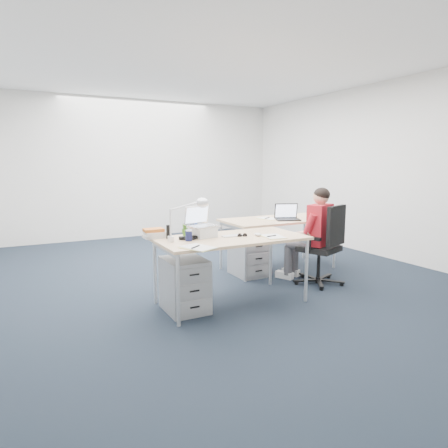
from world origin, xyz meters
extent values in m
plane|color=black|center=(0.00, 0.00, 0.00)|extent=(7.00, 7.00, 0.00)
cube|color=silver|center=(0.00, 3.50, 1.40)|extent=(6.00, 0.02, 2.80)
cube|color=silver|center=(3.00, 0.00, 1.40)|extent=(0.02, 7.00, 2.80)
cube|color=white|center=(0.00, 0.00, 2.80)|extent=(6.00, 7.00, 0.01)
cube|color=#DDB07F|center=(-0.23, -0.95, 0.71)|extent=(1.60, 0.80, 0.03)
cylinder|color=#B7BABC|center=(-0.98, -1.30, 0.35)|extent=(0.04, 0.04, 0.70)
cylinder|color=#B7BABC|center=(0.52, -1.30, 0.35)|extent=(0.04, 0.04, 0.70)
cylinder|color=#B7BABC|center=(-0.98, -0.60, 0.35)|extent=(0.04, 0.04, 0.70)
cylinder|color=#B7BABC|center=(0.52, -0.60, 0.35)|extent=(0.04, 0.04, 0.70)
cube|color=#DDB07F|center=(1.05, 0.00, 0.71)|extent=(1.60, 0.80, 0.03)
cylinder|color=#B7BABC|center=(0.30, -0.35, 0.35)|extent=(0.04, 0.04, 0.70)
cylinder|color=#B7BABC|center=(1.80, -0.35, 0.35)|extent=(0.04, 0.04, 0.70)
cylinder|color=#B7BABC|center=(0.30, 0.35, 0.35)|extent=(0.04, 0.04, 0.70)
cylinder|color=#B7BABC|center=(1.80, 0.35, 0.35)|extent=(0.04, 0.04, 0.70)
cylinder|color=black|center=(1.09, -0.83, 0.25)|extent=(0.04, 0.04, 0.39)
cube|color=black|center=(1.09, -0.83, 0.45)|extent=(0.56, 0.56, 0.07)
cube|color=black|center=(1.17, -1.03, 0.76)|extent=(0.40, 0.20, 0.49)
cube|color=red|center=(1.10, -0.82, 0.75)|extent=(0.43, 0.34, 0.52)
sphere|color=tan|center=(1.10, -0.82, 1.11)|extent=(0.20, 0.20, 0.20)
cube|color=gray|center=(-0.78, -0.94, 0.28)|extent=(0.40, 0.50, 0.55)
cube|color=gray|center=(0.49, -0.09, 0.28)|extent=(0.40, 0.50, 0.55)
cube|color=white|center=(-0.19, -0.90, 0.74)|extent=(0.25, 0.10, 0.01)
ellipsoid|color=white|center=(0.06, -1.02, 0.75)|extent=(0.07, 0.10, 0.03)
cylinder|color=#161B46|center=(-0.72, -0.93, 0.79)|extent=(0.08, 0.08, 0.11)
cylinder|color=silver|center=(-0.53, -0.63, 0.85)|extent=(0.10, 0.10, 0.25)
cube|color=silver|center=(-0.98, -0.60, 0.78)|extent=(0.22, 0.17, 0.10)
cube|color=black|center=(-0.87, -0.73, 0.80)|extent=(0.04, 0.03, 0.15)
cube|color=#E7DE86|center=(-0.78, -1.30, 0.74)|extent=(0.31, 0.37, 0.01)
cube|color=#E7DE86|center=(0.17, -1.15, 0.73)|extent=(0.23, 0.30, 0.01)
cylinder|color=white|center=(1.24, 0.23, 0.79)|extent=(0.08, 0.08, 0.11)
cube|color=white|center=(0.91, 0.06, 0.73)|extent=(0.28, 0.34, 0.01)
camera|label=1|loc=(-2.24, -4.67, 1.52)|focal=32.00mm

